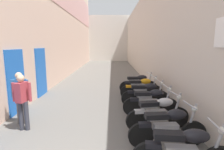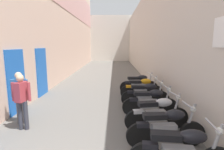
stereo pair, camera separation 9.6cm
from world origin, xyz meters
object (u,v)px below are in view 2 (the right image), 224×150
(motorcycle_fourth, at_px, (157,112))
(motorcycle_eighth, at_px, (139,83))
(motorcycle_second, at_px, (182,150))
(motorcycle_third, at_px, (167,127))
(motorcycle_sixth, at_px, (146,94))
(pedestrian_further_down, at_px, (20,94))
(pedestrian_mid_alley, at_px, (22,98))
(motorcycle_fifth, at_px, (150,101))
(motorcycle_seventh, at_px, (142,88))

(motorcycle_fourth, height_order, motorcycle_eighth, same)
(motorcycle_second, height_order, motorcycle_eighth, same)
(motorcycle_third, height_order, motorcycle_sixth, same)
(pedestrian_further_down, bearing_deg, pedestrian_mid_alley, -57.37)
(motorcycle_fifth, bearing_deg, motorcycle_fourth, -90.01)
(motorcycle_second, distance_m, motorcycle_third, 0.94)
(motorcycle_seventh, bearing_deg, motorcycle_sixth, -90.00)
(motorcycle_fourth, distance_m, pedestrian_further_down, 4.04)
(motorcycle_third, height_order, motorcycle_fourth, same)
(motorcycle_second, distance_m, motorcycle_fifth, 2.81)
(motorcycle_sixth, relative_size, motorcycle_seventh, 1.00)
(motorcycle_third, xyz_separation_m, pedestrian_further_down, (-4.01, 1.24, 0.42))
(motorcycle_fourth, bearing_deg, pedestrian_further_down, 174.78)
(motorcycle_sixth, bearing_deg, motorcycle_eighth, 90.00)
(motorcycle_sixth, bearing_deg, pedestrian_further_down, -158.64)
(motorcycle_second, bearing_deg, motorcycle_third, 90.00)
(motorcycle_fourth, relative_size, motorcycle_seventh, 0.99)
(motorcycle_seventh, relative_size, pedestrian_further_down, 1.18)
(motorcycle_eighth, xyz_separation_m, pedestrian_mid_alley, (-3.75, -3.87, 0.42))
(motorcycle_seventh, height_order, pedestrian_further_down, pedestrian_further_down)
(motorcycle_second, xyz_separation_m, pedestrian_mid_alley, (-3.75, 1.77, 0.42))
(motorcycle_second, bearing_deg, motorcycle_sixth, 90.00)
(motorcycle_fourth, bearing_deg, pedestrian_mid_alley, -179.39)
(motorcycle_third, relative_size, motorcycle_fifth, 1.00)
(motorcycle_fourth, relative_size, motorcycle_sixth, 0.99)
(motorcycle_sixth, height_order, motorcycle_eighth, same)
(motorcycle_third, relative_size, motorcycle_fourth, 1.01)
(motorcycle_second, xyz_separation_m, motorcycle_sixth, (0.00, 3.75, 0.00))
(pedestrian_further_down, bearing_deg, motorcycle_sixth, 21.36)
(pedestrian_mid_alley, bearing_deg, motorcycle_eighth, 45.91)
(pedestrian_further_down, bearing_deg, motorcycle_fourth, -5.22)
(motorcycle_third, xyz_separation_m, motorcycle_fourth, (-0.00, 0.87, 0.00))
(motorcycle_fourth, bearing_deg, motorcycle_sixth, 90.00)
(motorcycle_fifth, bearing_deg, pedestrian_further_down, -171.12)
(motorcycle_second, height_order, motorcycle_fourth, same)
(motorcycle_seventh, bearing_deg, motorcycle_third, -90.00)
(motorcycle_fifth, bearing_deg, motorcycle_seventh, 90.00)
(motorcycle_third, height_order, motorcycle_eighth, same)
(motorcycle_fourth, height_order, pedestrian_mid_alley, pedestrian_mid_alley)
(motorcycle_fifth, height_order, motorcycle_eighth, same)
(motorcycle_third, distance_m, motorcycle_eighth, 4.70)
(motorcycle_second, relative_size, motorcycle_fifth, 1.00)
(motorcycle_second, xyz_separation_m, motorcycle_eighth, (0.00, 5.64, 0.00))
(motorcycle_eighth, bearing_deg, motorcycle_sixth, -90.00)
(motorcycle_fifth, xyz_separation_m, motorcycle_sixth, (-0.00, 0.94, 0.00))
(motorcycle_third, xyz_separation_m, motorcycle_sixth, (0.00, 2.81, 0.00))
(pedestrian_mid_alley, bearing_deg, pedestrian_further_down, 122.63)
(motorcycle_fifth, relative_size, pedestrian_mid_alley, 1.18)
(motorcycle_third, relative_size, pedestrian_further_down, 1.18)
(motorcycle_sixth, distance_m, pedestrian_mid_alley, 4.25)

